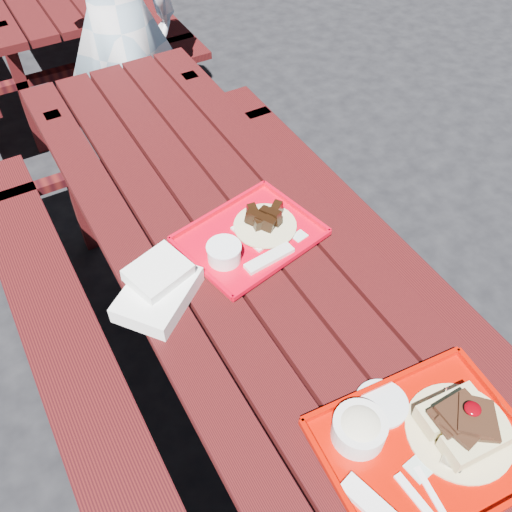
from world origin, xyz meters
name	(u,v)px	position (x,y,z in m)	size (l,w,h in m)	color
ground	(238,366)	(0.00, 0.00, 0.00)	(60.00, 60.00, 0.00)	black
picnic_table_near	(234,279)	(0.00, 0.00, 0.56)	(1.41, 2.40, 0.75)	#3E0D0C
near_tray	(422,436)	(0.07, -0.80, 0.79)	(0.51, 0.41, 0.15)	#B00B00
far_tray	(250,237)	(0.04, -0.03, 0.77)	(0.47, 0.40, 0.07)	red
white_cloth	(158,288)	(-0.29, -0.10, 0.79)	(0.29, 0.28, 0.10)	white
person	(117,23)	(0.16, 1.46, 0.80)	(0.59, 0.39, 1.61)	#A2C5DD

